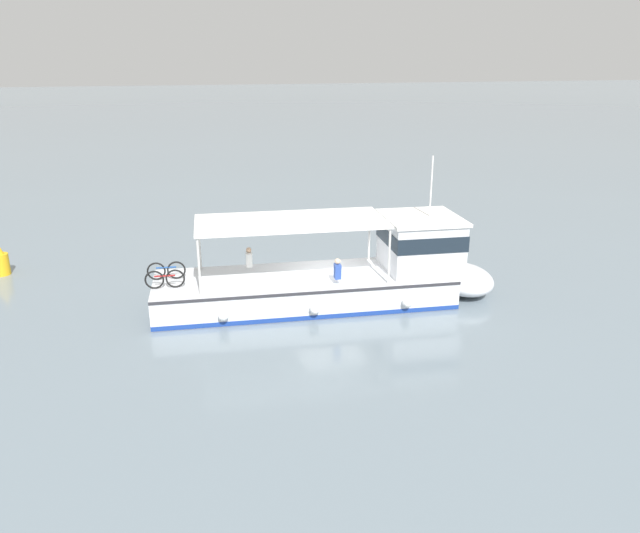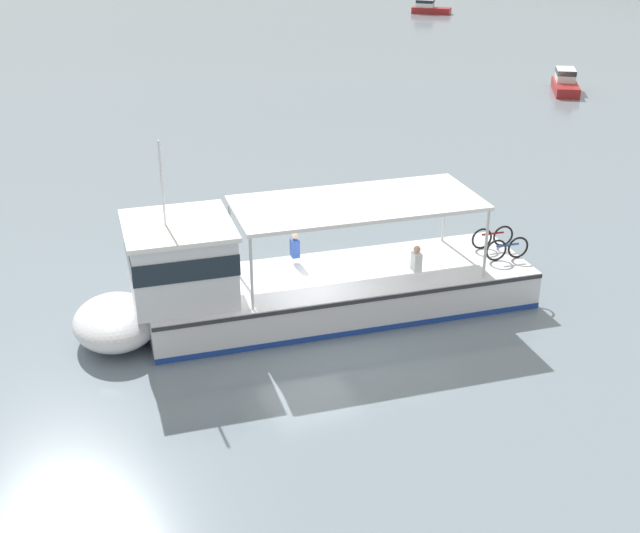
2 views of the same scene
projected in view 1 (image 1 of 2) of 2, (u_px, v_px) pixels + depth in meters
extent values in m
plane|color=slate|center=(330.00, 295.00, 23.33)|extent=(400.00, 400.00, 0.00)
cube|color=silver|center=(304.00, 289.00, 22.39)|extent=(4.37, 11.09, 1.10)
ellipsoid|color=silver|center=(463.00, 279.00, 23.44)|extent=(3.17, 2.51, 1.01)
cube|color=navy|center=(304.00, 301.00, 22.53)|extent=(4.41, 11.09, 0.16)
cube|color=#2D2D33|center=(304.00, 277.00, 22.24)|extent=(4.43, 11.09, 0.10)
cube|color=silver|center=(420.00, 244.00, 22.65)|extent=(2.99, 2.88, 1.90)
cube|color=#19232D|center=(421.00, 236.00, 22.54)|extent=(3.06, 2.93, 0.56)
cube|color=white|center=(422.00, 218.00, 22.32)|extent=(3.17, 3.06, 0.12)
cube|color=white|center=(291.00, 221.00, 21.47)|extent=(3.66, 6.98, 0.10)
cylinder|color=silver|center=(369.00, 235.00, 23.63)|extent=(0.08, 0.08, 2.00)
cylinder|color=silver|center=(389.00, 256.00, 21.10)|extent=(0.08, 0.08, 2.00)
cylinder|color=silver|center=(199.00, 244.00, 22.52)|extent=(0.08, 0.08, 2.00)
cylinder|color=silver|center=(199.00, 267.00, 19.99)|extent=(0.08, 0.08, 2.00)
cylinder|color=silver|center=(431.00, 186.00, 22.00)|extent=(0.06, 0.06, 2.20)
sphere|color=white|center=(407.00, 302.00, 21.33)|extent=(0.36, 0.36, 0.36)
sphere|color=white|center=(315.00, 309.00, 20.77)|extent=(0.36, 0.36, 0.36)
sphere|color=white|center=(223.00, 315.00, 20.24)|extent=(0.36, 0.36, 0.36)
torus|color=black|center=(176.00, 270.00, 21.75)|extent=(0.13, 0.66, 0.66)
torus|color=black|center=(156.00, 271.00, 21.63)|extent=(0.13, 0.66, 0.66)
cylinder|color=#1E478C|center=(166.00, 267.00, 21.65)|extent=(0.14, 0.70, 0.06)
torus|color=black|center=(175.00, 279.00, 20.91)|extent=(0.13, 0.66, 0.66)
torus|color=black|center=(154.00, 280.00, 20.79)|extent=(0.13, 0.66, 0.66)
cylinder|color=maroon|center=(165.00, 276.00, 20.81)|extent=(0.14, 0.70, 0.06)
cube|color=white|center=(249.00, 260.00, 22.47)|extent=(0.34, 0.25, 0.52)
sphere|color=tan|center=(249.00, 250.00, 22.35)|extent=(0.20, 0.20, 0.20)
cube|color=#2D4CA5|center=(337.00, 271.00, 21.23)|extent=(0.34, 0.25, 0.52)
sphere|color=beige|center=(338.00, 261.00, 21.11)|extent=(0.20, 0.20, 0.20)
cylinder|color=gold|center=(0.00, 264.00, 25.40)|extent=(0.70, 0.70, 0.90)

